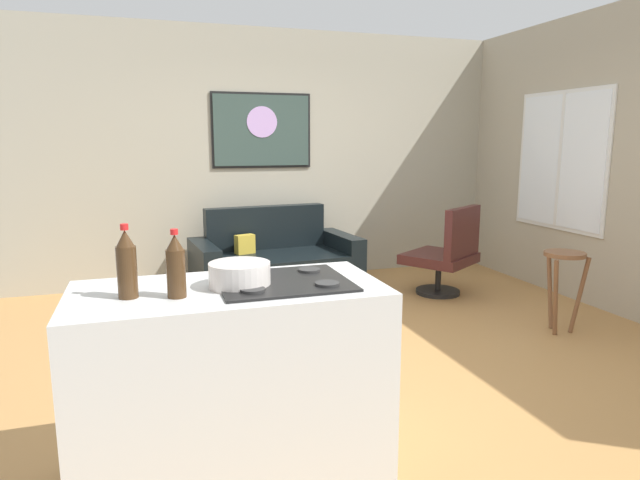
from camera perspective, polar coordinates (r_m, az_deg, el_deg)
name	(u,v)px	position (r m, az deg, el deg)	size (l,w,h in m)	color
ground	(356,352)	(4.31, 3.72, -11.52)	(6.40, 6.40, 0.04)	#B38048
back_wall	(279,157)	(6.32, -4.28, 8.63)	(6.40, 0.05, 2.80)	#A8A38F
right_wall	(611,161)	(5.75, 28.05, 7.29)	(0.05, 6.40, 2.80)	#ADA28A
couch	(275,265)	(5.84, -4.73, -2.58)	(1.77, 1.03, 0.88)	black
coffee_table	(308,281)	(4.73, -1.26, -4.28)	(1.06, 0.51, 0.43)	silver
armchair	(447,253)	(5.77, 13.06, -1.38)	(0.89, 0.88, 0.93)	black
bar_stool	(563,270)	(4.94, 24.03, -2.92)	(0.37, 0.37, 0.68)	brown
kitchen_counter	(232,383)	(2.68, -9.14, -14.46)	(1.40, 0.69, 0.95)	silver
soda_bottle	(127,265)	(2.43, -19.50, -2.46)	(0.08, 0.08, 0.32)	#452C17
soda_bottle_2	(176,267)	(2.38, -14.79, -2.71)	(0.08, 0.08, 0.29)	#452C17
mixing_bowl	(240,275)	(2.51, -8.37, -3.64)	(0.28, 0.28, 0.11)	silver
wall_painting	(262,130)	(6.24, -6.08, 11.29)	(1.12, 0.03, 0.82)	black
window	(561,161)	(6.16, 23.77, 7.56)	(0.03, 1.26, 1.41)	silver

